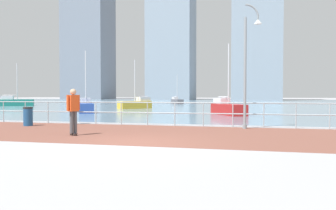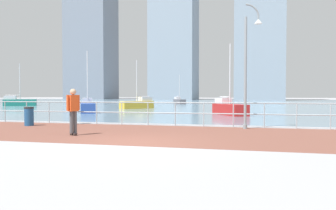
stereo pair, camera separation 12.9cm
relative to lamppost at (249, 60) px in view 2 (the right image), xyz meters
name	(u,v)px [view 2 (the right image)]	position (x,y,z in m)	size (l,w,h in m)	color
ground	(226,105)	(-3.51, 34.60, -3.08)	(220.00, 220.00, 0.00)	#9E9EA3
brick_paving	(157,133)	(-3.51, -2.71, -3.08)	(28.00, 6.58, 0.01)	brown
harbor_water	(231,103)	(-3.51, 45.58, -3.08)	(180.00, 88.00, 0.00)	#6B899E
waterfront_railing	(175,109)	(-3.51, 0.58, -2.28)	(25.25, 0.06, 1.17)	#9EADB7
lamppost	(249,60)	(0.00, 0.00, 0.00)	(0.81, 0.36, 5.58)	gray
skateboarder	(73,107)	(-6.39, -4.06, -2.03)	(0.40, 0.52, 1.75)	black
bystander	(74,107)	(-8.78, 0.23, -2.21)	(0.27, 0.56, 1.50)	#4C4C51
trash_bin	(29,116)	(-10.50, -1.11, -2.62)	(0.46, 0.46, 0.93)	navy
sailboat_teal	(88,107)	(-13.45, 10.60, -2.59)	(2.81, 3.82, 5.23)	#284799
sailboat_red	(229,108)	(-1.52, 10.18, -2.57)	(2.95, 3.88, 5.35)	#B21E1E
sailboat_navy	(19,102)	(-30.22, 23.30, -2.54)	(4.15, 3.14, 5.72)	#197266
sailboat_ivory	(138,104)	(-11.95, 19.29, -2.58)	(3.26, 3.68, 5.29)	gold
sailboat_yellow	(179,101)	(-11.53, 38.90, -2.62)	(2.70, 3.50, 4.84)	#595960
tower_brick	(259,27)	(1.97, 75.33, 16.08)	(12.32, 11.93, 40.00)	#8493A3
tower_glass	(174,48)	(-22.08, 81.14, 12.23)	(12.82, 12.40, 32.30)	#8493A3
tower_concrete	(91,35)	(-52.80, 89.05, 18.58)	(14.56, 12.59, 44.99)	slate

